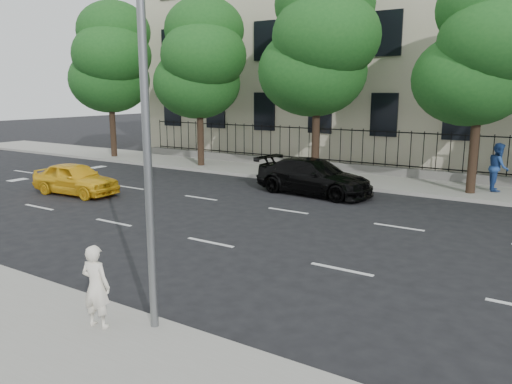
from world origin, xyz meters
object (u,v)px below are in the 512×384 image
at_px(yellow_taxi, 76,179).
at_px(black_sedan, 314,177).
at_px(street_light, 165,35).
at_px(woman_near, 96,286).

relative_size(yellow_taxi, black_sedan, 0.77).
bearing_deg(street_light, black_sedan, 104.38).
bearing_deg(yellow_taxi, street_light, -123.70).
height_order(yellow_taxi, black_sedan, black_sedan).
bearing_deg(black_sedan, woman_near, -164.80).
distance_m(street_light, yellow_taxi, 13.78).
height_order(street_light, yellow_taxi, street_light).
distance_m(yellow_taxi, woman_near, 12.94).
distance_m(yellow_taxi, black_sedan, 9.84).
xyz_separation_m(yellow_taxi, black_sedan, (8.23, 5.39, 0.07)).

